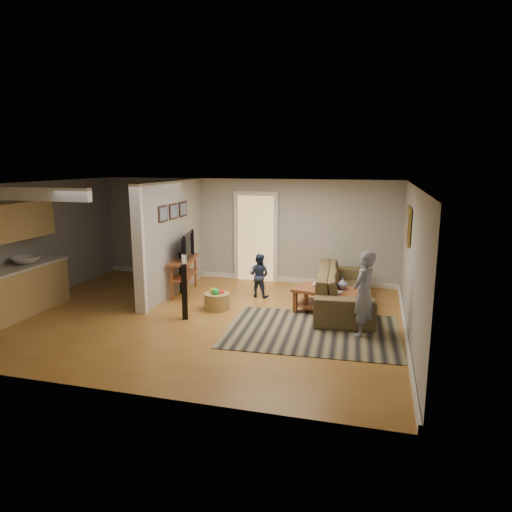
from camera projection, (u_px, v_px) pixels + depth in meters
The scene contains 11 objects.
ground at pixel (201, 317), 8.70m from camera, with size 7.50×7.50×0.00m, color brown.
room_shell at pixel (157, 236), 9.08m from camera, with size 7.54×6.02×2.52m.
area_rug at pixel (312, 331), 7.93m from camera, with size 2.98×2.18×0.01m, color black.
sofa at pixel (344, 308), 9.22m from camera, with size 2.76×1.08×0.80m, color #4A4425.
coffee_table at pixel (328, 294), 8.84m from camera, with size 1.37×0.97×0.74m.
tv_console at pixel (184, 262), 10.10m from camera, with size 0.74×1.34×1.09m.
speaker_left at pixel (184, 292), 8.47m from camera, with size 0.11×0.11×1.05m, color black.
speaker_right at pixel (182, 273), 10.19m from camera, with size 0.09×0.09×0.92m, color black.
toy_basket at pixel (217, 300), 9.11m from camera, with size 0.51×0.51×0.46m.
child at pixel (362, 335), 7.78m from camera, with size 0.53×0.35×1.46m, color gray.
toddler at pixel (259, 296), 10.02m from camera, with size 0.46×0.36×0.95m, color #212B45.
Camera 1 is at (3.16, -7.74, 2.89)m, focal length 32.00 mm.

